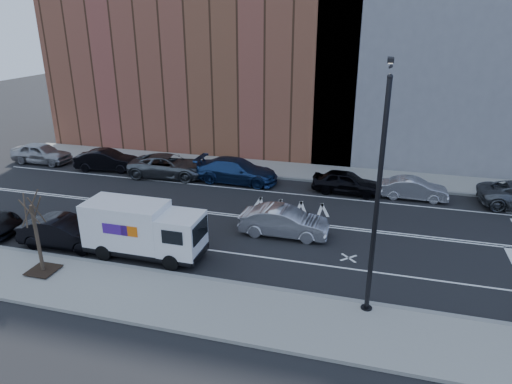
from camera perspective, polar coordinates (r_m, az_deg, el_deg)
The scene contains 18 objects.
ground at distance 26.23m, azimuth -1.08°, elevation -3.15°, with size 120.00×120.00×0.00m, color black.
sidewalk_near at distance 18.97m, azimuth -8.81°, elevation -13.46°, with size 44.00×3.60×0.15m, color gray.
sidewalk_far at distance 34.17m, azimuth 3.09°, elevation 2.80°, with size 44.00×3.60×0.15m, color gray.
curb_near at distance 20.34m, azimuth -6.75°, elevation -10.72°, with size 44.00×0.25×0.17m, color gray.
curb_far at distance 32.50m, azimuth 2.40°, elevation 1.86°, with size 44.00×0.25×0.17m, color gray.
road_markings at distance 26.22m, azimuth -1.08°, elevation -3.14°, with size 40.00×8.60×0.01m, color white, non-canonical shape.
bldg_brick at distance 41.29m, azimuth -6.08°, elevation 21.27°, with size 26.00×10.00×22.00m, color brown.
streetlight at distance 16.99m, azimuth 15.09°, elevation 0.82°, with size 0.44×4.02×9.34m.
street_tree at distance 22.10m, azimuth -25.52°, elevation -6.04°, with size 1.20×1.20×3.75m.
fedex_van at distance 22.23m, azimuth -13.94°, elevation -4.53°, with size 5.79×2.10×2.64m.
far_parked_a at distance 39.52m, azimuth -25.25°, elevation 4.43°, with size 1.89×4.70×1.60m, color #98989C.
far_parked_b at distance 35.82m, azimuth -18.11°, elevation 3.79°, with size 1.62×4.65×1.53m, color black.
far_parked_c at distance 33.25m, azimuth -10.85°, elevation 3.22°, with size 2.62×5.69×1.58m, color #565B5F.
far_parked_d at distance 31.54m, azimuth -2.43°, elevation 2.69°, with size 2.32×5.72×1.66m, color navy.
far_parked_e at distance 30.13m, azimuth 11.22°, elevation 1.23°, with size 1.76×4.36×1.49m, color black.
far_parked_f at distance 30.29m, azimuth 19.17°, elevation 0.39°, with size 1.41×4.05×1.33m, color #AEADB2.
driving_sedan at distance 23.87m, azimuth 3.52°, elevation -3.72°, with size 1.61×4.62×1.52m, color #BDBCC2.
near_parked_rear_a at distance 24.60m, azimuth -22.74°, elevation -4.67°, with size 1.60×4.60×1.52m, color black.
Camera 1 is at (6.81, -22.94, 10.73)m, focal length 32.00 mm.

